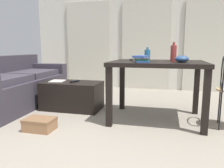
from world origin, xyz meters
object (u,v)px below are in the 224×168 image
bowl (182,59)px  tv_remote_on_table (131,60)px  craft_table (157,70)px  shoebox (40,124)px  couch (14,87)px  tv_remote_primary (75,81)px  bottle_near (173,53)px  magazine (58,81)px  book_stack (142,59)px  bottle_far (147,55)px  coffee_table (72,95)px

bowl → tv_remote_on_table: 0.70m
craft_table → shoebox: 1.60m
couch → tv_remote_on_table: (1.93, -0.03, 0.47)m
couch → tv_remote_primary: (1.04, 0.07, 0.12)m
couch → tv_remote_on_table: bearing=-0.8°
bottle_near → couch: bearing=179.2°
tv_remote_primary → bowl: bearing=-0.5°
magazine → shoebox: magazine is taller
book_stack → tv_remote_on_table: bearing=119.4°
bottle_far → bowl: 0.49m
tv_remote_primary → shoebox: 1.01m
bottle_near → bottle_far: 0.34m
couch → tv_remote_primary: couch is taller
shoebox → bottle_near: bearing=29.2°
bottle_far → shoebox: size_ratio=0.53×
tv_remote_on_table → shoebox: size_ratio=0.41×
book_stack → shoebox: size_ratio=0.93×
couch → craft_table: bearing=-3.4°
tv_remote_on_table → craft_table: bearing=-26.1°
couch → tv_remote_primary: 1.05m
bottle_near → tv_remote_on_table: size_ratio=1.72×
book_stack → tv_remote_on_table: 0.38m
bottle_far → tv_remote_primary: 1.19m
bottle_far → magazine: (-1.40, 0.11, -0.42)m
bottle_far → bowl: size_ratio=1.08×
bowl → tv_remote_on_table: bearing=158.3°
coffee_table → bottle_far: (1.16, -0.12, 0.64)m
magazine → bowl: bearing=-18.8°
tv_remote_primary → magazine: 0.29m
craft_table → bottle_far: bottle_far is taller
craft_table → bottle_near: size_ratio=4.87×
craft_table → shoebox: bearing=-150.6°
craft_table → magazine: 1.57m
bowl → tv_remote_primary: bowl is taller
tv_remote_primary → shoebox: (-0.04, -0.94, -0.37)m
coffee_table → tv_remote_primary: 0.23m
tv_remote_on_table → magazine: tv_remote_on_table is taller
coffee_table → bottle_near: 1.64m
bowl → shoebox: (-1.58, -0.58, -0.75)m
magazine → shoebox: (0.25, -0.93, -0.36)m
craft_table → tv_remote_primary: size_ratio=6.37×
coffee_table → tv_remote_primary: (0.05, 0.01, 0.23)m
bowl → book_stack: size_ratio=0.52×
bowl → bottle_far: bearing=150.9°
bottle_near → magazine: (-1.74, 0.10, -0.45)m
couch → book_stack: size_ratio=6.67×
couch → bowl: size_ratio=12.80×
bottle_near → book_stack: (-0.37, -0.32, -0.07)m
bottle_near → tv_remote_on_table: bearing=179.3°
coffee_table → tv_remote_on_table: 1.10m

